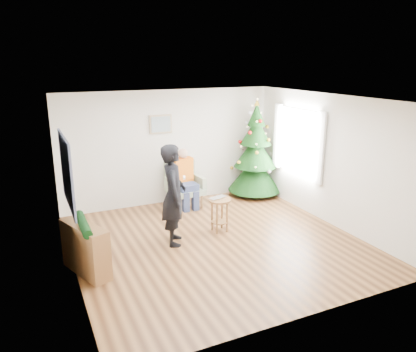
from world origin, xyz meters
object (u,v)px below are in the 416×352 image
stool (220,215)px  console (86,249)px  armchair (184,190)px  christmas_tree (255,153)px  standing_man (174,195)px

stool → console: size_ratio=0.66×
armchair → console: bearing=-142.7°
armchair → console: armchair is taller
stool → armchair: (-0.09, 1.62, 0.04)m
christmas_tree → standing_man: (-2.76, -1.78, -0.13)m
armchair → console: (-2.51, -2.19, 0.02)m
standing_man → stool: bearing=-63.7°
christmas_tree → console: bearing=-153.1°
stool → console: console is taller
christmas_tree → stool: christmas_tree is taller
stool → console: bearing=-167.7°
stool → console: (-2.60, -0.57, 0.06)m
christmas_tree → stool: bearing=-137.1°
christmas_tree → console: size_ratio=2.33×
armchair → stool: bearing=-90.6°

